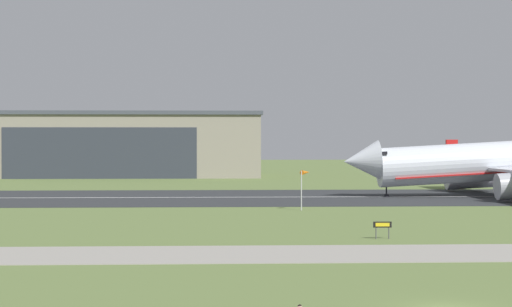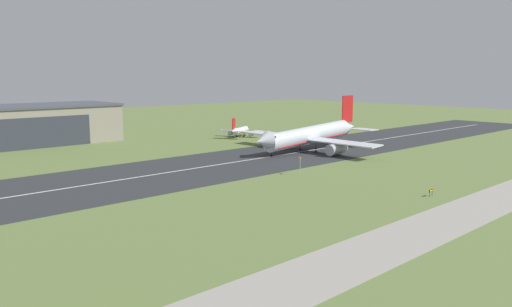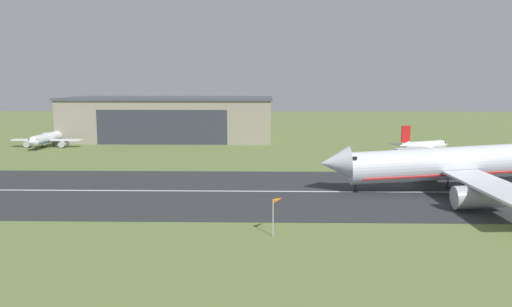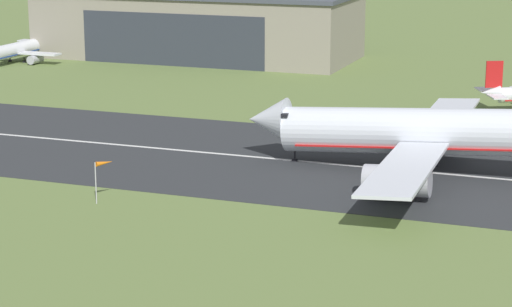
{
  "view_description": "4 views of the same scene",
  "coord_description": "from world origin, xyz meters",
  "px_view_note": "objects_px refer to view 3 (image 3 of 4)",
  "views": [
    {
      "loc": [
        -13.3,
        -53.6,
        9.33
      ],
      "look_at": [
        -5.68,
        93.46,
        6.97
      ],
      "focal_mm": 70.0,
      "sensor_mm": 36.0,
      "label": 1
    },
    {
      "loc": [
        -100.61,
        -16.33,
        27.21
      ],
      "look_at": [
        -5.75,
        85.78,
        5.12
      ],
      "focal_mm": 35.0,
      "sensor_mm": 36.0,
      "label": 2
    },
    {
      "loc": [
        -1.76,
        7.52,
        20.81
      ],
      "look_at": [
        -3.75,
        97.51,
        7.89
      ],
      "focal_mm": 35.0,
      "sensor_mm": 36.0,
      "label": 3
    },
    {
      "loc": [
        56.33,
        -27.49,
        34.56
      ],
      "look_at": [
        13.4,
        89.77,
        3.56
      ],
      "focal_mm": 70.0,
      "sensor_mm": 36.0,
      "label": 4
    }
  ],
  "objects_px": {
    "airplane_landing": "(461,164)",
    "windsock_pole": "(277,201)",
    "airplane_parked_west": "(424,146)",
    "airplane_parked_centre": "(48,138)"
  },
  "relations": [
    {
      "from": "airplane_landing",
      "to": "windsock_pole",
      "type": "relative_size",
      "value": 11.43
    },
    {
      "from": "airplane_parked_west",
      "to": "windsock_pole",
      "type": "distance_m",
      "value": 85.62
    },
    {
      "from": "airplane_landing",
      "to": "windsock_pole",
      "type": "distance_m",
      "value": 44.22
    },
    {
      "from": "airplane_parked_centre",
      "to": "windsock_pole",
      "type": "height_order",
      "value": "airplane_parked_centre"
    },
    {
      "from": "airplane_landing",
      "to": "airplane_parked_centre",
      "type": "xyz_separation_m",
      "value": [
        -107.38,
        65.02,
        -2.68
      ]
    },
    {
      "from": "airplane_landing",
      "to": "airplane_parked_west",
      "type": "distance_m",
      "value": 47.84
    },
    {
      "from": "airplane_parked_centre",
      "to": "airplane_parked_west",
      "type": "bearing_deg",
      "value": -8.83
    },
    {
      "from": "airplane_parked_centre",
      "to": "windsock_pole",
      "type": "bearing_deg",
      "value": -51.82
    },
    {
      "from": "airplane_parked_west",
      "to": "airplane_parked_centre",
      "type": "distance_m",
      "value": 116.75
    },
    {
      "from": "airplane_landing",
      "to": "airplane_parked_centre",
      "type": "relative_size",
      "value": 2.28
    }
  ]
}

